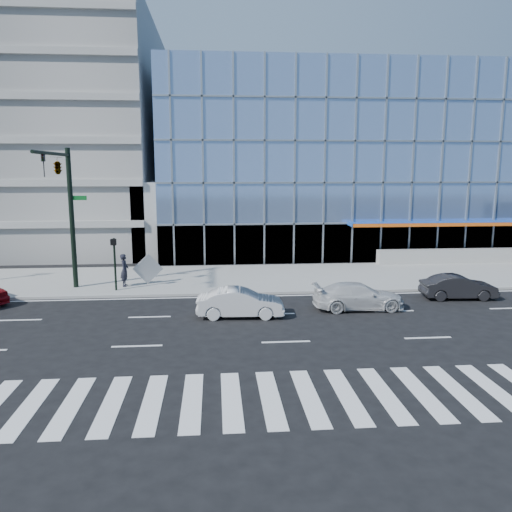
{
  "coord_description": "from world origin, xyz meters",
  "views": [
    {
      "loc": [
        -2.84,
        -23.3,
        6.96
      ],
      "look_at": [
        -0.64,
        3.0,
        2.36
      ],
      "focal_mm": 35.0,
      "sensor_mm": 36.0,
      "label": 1
    }
  ],
  "objects_px": {
    "dark_sedan": "(458,287)",
    "tilted_panel": "(148,269)",
    "ped_signal_post": "(114,256)",
    "pedestrian": "(125,270)",
    "white_suv": "(358,296)",
    "traffic_signal": "(62,184)",
    "white_sedan": "(240,303)"
  },
  "relations": [
    {
      "from": "ped_signal_post",
      "to": "white_suv",
      "type": "xyz_separation_m",
      "value": [
        12.83,
        -4.39,
        -1.48
      ]
    },
    {
      "from": "white_sedan",
      "to": "tilted_panel",
      "type": "distance_m",
      "value": 8.55
    },
    {
      "from": "ped_signal_post",
      "to": "white_suv",
      "type": "bearing_deg",
      "value": -18.88
    },
    {
      "from": "pedestrian",
      "to": "tilted_panel",
      "type": "distance_m",
      "value": 1.39
    },
    {
      "from": "ped_signal_post",
      "to": "white_sedan",
      "type": "height_order",
      "value": "ped_signal_post"
    },
    {
      "from": "ped_signal_post",
      "to": "white_sedan",
      "type": "xyz_separation_m",
      "value": [
        6.83,
        -5.23,
        -1.46
      ]
    },
    {
      "from": "pedestrian",
      "to": "ped_signal_post",
      "type": "bearing_deg",
      "value": 162.64
    },
    {
      "from": "dark_sedan",
      "to": "white_suv",
      "type": "bearing_deg",
      "value": 107.61
    },
    {
      "from": "traffic_signal",
      "to": "ped_signal_post",
      "type": "distance_m",
      "value": 4.75
    },
    {
      "from": "ped_signal_post",
      "to": "pedestrian",
      "type": "distance_m",
      "value": 1.49
    },
    {
      "from": "ped_signal_post",
      "to": "tilted_panel",
      "type": "relative_size",
      "value": 2.31
    },
    {
      "from": "white_suv",
      "to": "traffic_signal",
      "type": "bearing_deg",
      "value": 75.45
    },
    {
      "from": "pedestrian",
      "to": "white_sedan",
      "type": "bearing_deg",
      "value": -132.92
    },
    {
      "from": "ped_signal_post",
      "to": "pedestrian",
      "type": "bearing_deg",
      "value": 71.62
    },
    {
      "from": "ped_signal_post",
      "to": "white_sedan",
      "type": "bearing_deg",
      "value": -37.43
    },
    {
      "from": "traffic_signal",
      "to": "pedestrian",
      "type": "relative_size",
      "value": 4.15
    },
    {
      "from": "ped_signal_post",
      "to": "white_sedan",
      "type": "distance_m",
      "value": 8.73
    },
    {
      "from": "white_suv",
      "to": "tilted_panel",
      "type": "height_order",
      "value": "tilted_panel"
    },
    {
      "from": "white_suv",
      "to": "dark_sedan",
      "type": "relative_size",
      "value": 1.15
    },
    {
      "from": "ped_signal_post",
      "to": "pedestrian",
      "type": "relative_size",
      "value": 1.56
    },
    {
      "from": "dark_sedan",
      "to": "pedestrian",
      "type": "xyz_separation_m",
      "value": [
        -18.49,
        3.88,
        0.46
      ]
    },
    {
      "from": "white_sedan",
      "to": "tilted_panel",
      "type": "height_order",
      "value": "tilted_panel"
    },
    {
      "from": "ped_signal_post",
      "to": "tilted_panel",
      "type": "distance_m",
      "value": 2.49
    },
    {
      "from": "traffic_signal",
      "to": "ped_signal_post",
      "type": "bearing_deg",
      "value": 8.52
    },
    {
      "from": "traffic_signal",
      "to": "dark_sedan",
      "type": "xyz_separation_m",
      "value": [
        21.33,
        -2.48,
        -5.51
      ]
    },
    {
      "from": "traffic_signal",
      "to": "white_sedan",
      "type": "xyz_separation_m",
      "value": [
        9.33,
        -4.86,
        -5.48
      ]
    },
    {
      "from": "ped_signal_post",
      "to": "dark_sedan",
      "type": "relative_size",
      "value": 0.76
    },
    {
      "from": "dark_sedan",
      "to": "tilted_panel",
      "type": "height_order",
      "value": "tilted_panel"
    },
    {
      "from": "white_sedan",
      "to": "traffic_signal",
      "type": "bearing_deg",
      "value": 65.53
    },
    {
      "from": "traffic_signal",
      "to": "white_suv",
      "type": "bearing_deg",
      "value": -14.67
    },
    {
      "from": "white_suv",
      "to": "ped_signal_post",
      "type": "bearing_deg",
      "value": 71.24
    },
    {
      "from": "traffic_signal",
      "to": "dark_sedan",
      "type": "distance_m",
      "value": 22.17
    }
  ]
}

